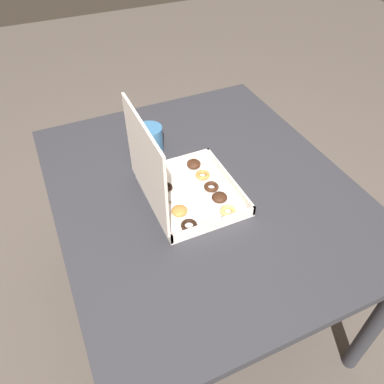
{
  "coord_description": "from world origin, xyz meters",
  "views": [
    {
      "loc": [
        -0.82,
        0.41,
        1.56
      ],
      "look_at": [
        -0.03,
        0.05,
        0.73
      ],
      "focal_mm": 35.0,
      "sensor_mm": 36.0,
      "label": 1
    }
  ],
  "objects": [
    {
      "name": "donut_box",
      "position": [
        -0.03,
        0.1,
        0.78
      ],
      "size": [
        0.32,
        0.29,
        0.32
      ],
      "color": "silver",
      "rests_on": "dining_table"
    },
    {
      "name": "dining_table",
      "position": [
        0.0,
        0.0,
        0.62
      ],
      "size": [
        1.13,
        0.96,
        0.71
      ],
      "color": "#2D2D33",
      "rests_on": "ground_plane"
    },
    {
      "name": "ground_plane",
      "position": [
        0.0,
        0.0,
        0.0
      ],
      "size": [
        8.0,
        8.0,
        0.0
      ],
      "primitive_type": "plane",
      "color": "#564C44"
    },
    {
      "name": "coffee_mug",
      "position": [
        0.26,
        0.09,
        0.76
      ],
      "size": [
        0.1,
        0.1,
        0.1
      ],
      "color": "teal",
      "rests_on": "dining_table"
    }
  ]
}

